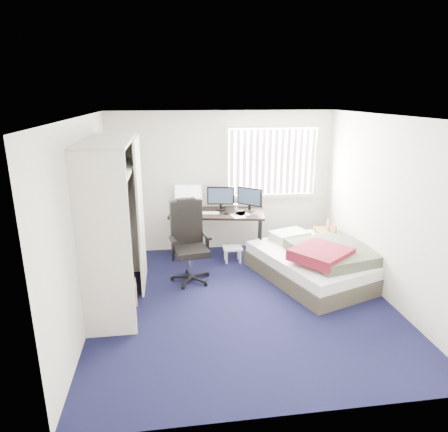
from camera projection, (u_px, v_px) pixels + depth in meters
name	position (u px, v px, depth m)	size (l,w,h in m)	color
ground	(243.00, 301.00, 5.56)	(4.20, 4.20, 0.00)	black
room_shell	(244.00, 196.00, 5.12)	(4.20, 4.20, 4.20)	silver
window_assembly	(272.00, 162.00, 7.15)	(1.72, 0.09, 1.32)	white
closet	(114.00, 207.00, 5.20)	(0.64, 1.84, 2.22)	beige
desk	(218.00, 210.00, 6.97)	(1.73, 1.04, 1.26)	black
office_chair	(189.00, 250.00, 6.11)	(0.69, 0.69, 1.26)	black
footstool	(233.00, 250.00, 6.83)	(0.32, 0.26, 0.26)	white
nightstand	(330.00, 236.00, 6.84)	(0.37, 0.73, 0.68)	brown
bed	(317.00, 262.00, 6.19)	(1.98, 2.27, 0.63)	#413B2F
pine_box	(122.00, 293.00, 5.46)	(0.39, 0.30, 0.30)	#A87D54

